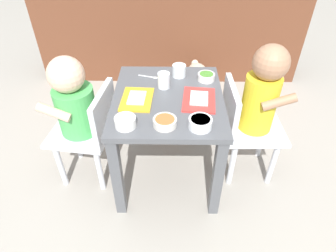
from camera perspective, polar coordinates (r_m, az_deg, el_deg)
ground_plane at (r=1.61m, az=0.00°, el=-8.50°), size 7.00×7.00×0.00m
kitchen_cabinet_back at (r=2.30m, az=0.37°, el=20.24°), size 1.93×0.30×0.89m
dining_table at (r=1.36m, az=0.00°, el=2.42°), size 0.49×0.56×0.47m
seated_child_left at (r=1.38m, az=-17.15°, el=3.60°), size 0.32×0.32×0.67m
seated_child_right at (r=1.39m, az=17.06°, el=4.91°), size 0.29×0.29×0.71m
dog at (r=1.98m, az=6.10°, el=8.61°), size 0.19×0.45×0.30m
food_tray_left at (r=1.29m, az=-6.05°, el=5.26°), size 0.14×0.19×0.02m
food_tray_right at (r=1.28m, az=6.04°, el=5.17°), size 0.16×0.20×0.02m
water_cup_left at (r=1.45m, az=2.15°, el=10.58°), size 0.07×0.07×0.06m
water_cup_right at (r=1.36m, az=-0.83°, el=8.70°), size 0.06×0.06×0.07m
cereal_bowl_right_side at (r=1.13m, az=-0.61°, el=0.80°), size 0.09×0.09×0.03m
cereal_bowl_left_side at (r=1.13m, az=6.28°, el=0.62°), size 0.09×0.09×0.04m
veggie_bowl_near at (r=1.43m, az=7.43°, el=9.48°), size 0.08×0.08×0.03m
veggie_bowl_far at (r=1.14m, az=-8.28°, el=0.86°), size 0.08×0.08×0.04m
spoon_by_left_tray at (r=1.45m, az=-3.48°, el=9.48°), size 0.10×0.04×0.01m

